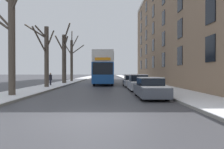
# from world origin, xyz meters

# --- Properties ---
(ground_plane) EXTENTS (320.00, 320.00, 0.00)m
(ground_plane) POSITION_xyz_m (0.00, 0.00, 0.00)
(ground_plane) COLOR #424247
(sidewalk_left) EXTENTS (3.13, 130.00, 0.16)m
(sidewalk_left) POSITION_xyz_m (-6.05, 53.00, 0.08)
(sidewalk_left) COLOR gray
(sidewalk_left) RESTS_ON ground
(sidewalk_right) EXTENTS (3.13, 130.00, 0.16)m
(sidewalk_right) POSITION_xyz_m (6.05, 53.00, 0.08)
(sidewalk_right) COLOR gray
(sidewalk_right) RESTS_ON ground
(terrace_facade_right) EXTENTS (9.10, 43.23, 16.34)m
(terrace_facade_right) POSITION_xyz_m (12.11, 22.78, 8.17)
(terrace_facade_right) COLOR #8C7056
(terrace_facade_right) RESTS_ON ground
(bare_tree_left_0) EXTENTS (3.23, 2.59, 7.56)m
(bare_tree_left_0) POSITION_xyz_m (-5.80, 6.83, 4.04)
(bare_tree_left_0) COLOR #4C4238
(bare_tree_left_0) RESTS_ON ground
(bare_tree_left_1) EXTENTS (2.75, 3.91, 6.77)m
(bare_tree_left_1) POSITION_xyz_m (-5.87, 15.06, 3.58)
(bare_tree_left_1) COLOR #4C4238
(bare_tree_left_1) RESTS_ON ground
(bare_tree_left_2) EXTENTS (2.51, 1.66, 8.51)m
(bare_tree_left_2) POSITION_xyz_m (-5.65, 23.29, 3.89)
(bare_tree_left_2) COLOR #4C4238
(bare_tree_left_2) RESTS_ON ground
(bare_tree_left_3) EXTENTS (3.88, 2.29, 8.58)m
(bare_tree_left_3) POSITION_xyz_m (-5.78, 30.49, 4.10)
(bare_tree_left_3) COLOR #4C4238
(bare_tree_left_3) RESTS_ON ground
(double_decker_bus) EXTENTS (2.63, 10.37, 4.34)m
(double_decker_bus) POSITION_xyz_m (0.00, 22.54, 2.46)
(double_decker_bus) COLOR #194C99
(double_decker_bus) RESTS_ON ground
(parked_car_0) EXTENTS (1.71, 4.35, 1.35)m
(parked_car_0) POSITION_xyz_m (3.40, 6.33, 0.63)
(parked_car_0) COLOR #474C56
(parked_car_0) RESTS_ON ground
(parked_car_1) EXTENTS (1.70, 4.53, 1.48)m
(parked_car_1) POSITION_xyz_m (3.40, 12.12, 0.68)
(parked_car_1) COLOR #9EA3AD
(parked_car_1) RESTS_ON ground
(parked_car_2) EXTENTS (1.87, 4.48, 1.41)m
(parked_car_2) POSITION_xyz_m (3.40, 17.81, 0.65)
(parked_car_2) COLOR #9EA3AD
(parked_car_2) RESTS_ON ground
(pedestrian_left_sidewalk) EXTENTS (0.35, 0.35, 1.59)m
(pedestrian_left_sidewalk) POSITION_xyz_m (-6.23, 18.25, 0.87)
(pedestrian_left_sidewalk) COLOR black
(pedestrian_left_sidewalk) RESTS_ON ground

